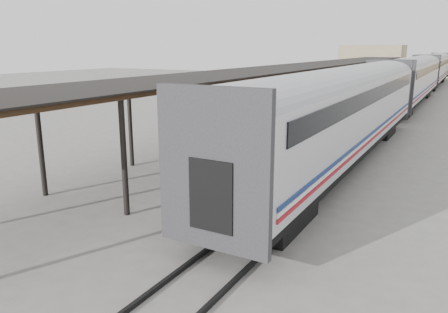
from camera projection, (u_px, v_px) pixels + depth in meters
ground at (193, 203)px, 15.87m from camera, size 160.00×160.00×0.00m
train at (412, 77)px, 42.27m from camera, size 3.45×76.01×4.01m
canopy at (315, 66)px, 36.81m from camera, size 4.90×64.30×4.15m
rails at (409, 104)px, 43.08m from camera, size 1.54×150.00×0.12m
building_left at (372, 60)px, 89.23m from camera, size 12.00×8.00×6.00m
baggage_cart at (207, 196)px, 14.70m from camera, size 1.50×2.52×0.86m
suitcase_stack at (211, 181)px, 14.99m from camera, size 1.28×1.10×0.44m
luggage_tug at (294, 120)px, 29.94m from camera, size 1.57×1.91×1.46m
porter at (201, 168)px, 13.78m from camera, size 0.72×0.82×1.88m
pedestrian at (258, 130)px, 25.86m from camera, size 0.93×0.46×1.54m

